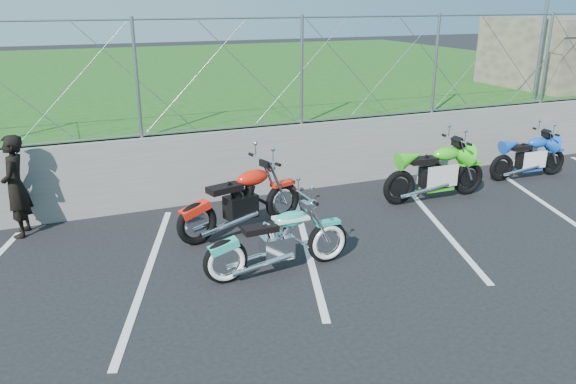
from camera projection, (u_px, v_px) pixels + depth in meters
name	position (u px, v px, depth m)	size (l,w,h in m)	color
ground	(336.00, 271.00, 7.74)	(90.00, 90.00, 0.00)	black
retaining_wall	(253.00, 162.00, 10.59)	(30.00, 0.22, 1.30)	slate
grass_field	(159.00, 88.00, 19.34)	(30.00, 20.00, 1.30)	#194B14
chain_link_fence	(251.00, 73.00, 10.06)	(28.00, 0.03, 2.00)	gray
sign_pole	(543.00, 34.00, 12.83)	(0.08, 0.08, 3.00)	gray
parking_lines	(374.00, 232.00, 9.05)	(18.29, 4.31, 0.01)	silver
cruiser_turquoise	(280.00, 243.00, 7.61)	(2.13, 0.67, 1.06)	black
naked_orange	(243.00, 202.00, 8.94)	(2.25, 0.86, 1.15)	black
sportbike_green	(437.00, 174.00, 10.40)	(2.18, 0.78, 1.13)	black
sportbike_blue	(530.00, 158.00, 11.69)	(1.89, 0.67, 0.98)	black
person_standing	(16.00, 186.00, 8.70)	(0.59, 0.39, 1.62)	black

